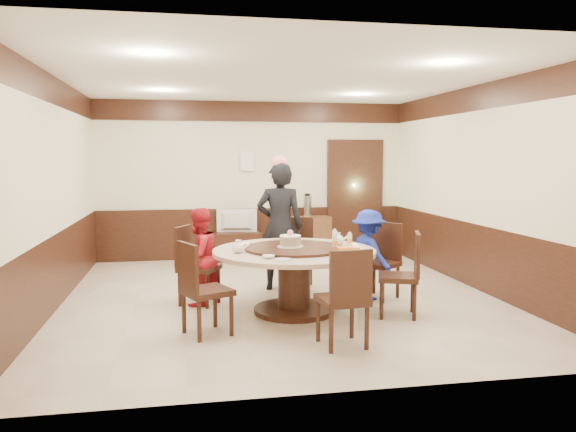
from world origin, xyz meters
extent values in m
plane|color=beige|center=(0.00, 0.00, 0.00)|extent=(6.00, 6.00, 0.00)
plane|color=white|center=(0.00, 0.00, 2.80)|extent=(6.00, 6.00, 0.00)
cube|color=beige|center=(0.00, 3.00, 1.40)|extent=(5.50, 0.04, 2.80)
cube|color=beige|center=(0.00, -3.00, 1.40)|extent=(5.50, 0.04, 2.80)
cube|color=beige|center=(-2.75, 0.00, 1.40)|extent=(0.04, 6.00, 2.80)
cube|color=beige|center=(2.75, 0.00, 1.40)|extent=(0.04, 6.00, 2.80)
cube|color=black|center=(0.00, 0.00, 0.45)|extent=(5.50, 6.00, 0.90)
cube|color=black|center=(0.00, 0.00, 2.62)|extent=(5.50, 6.00, 0.35)
cube|color=black|center=(1.90, 2.95, 1.05)|extent=(1.05, 0.08, 2.18)
cube|color=#8AD69F|center=(1.90, 2.97, 1.05)|extent=(0.88, 0.02, 2.05)
cylinder|color=black|center=(0.04, -0.72, 0.03)|extent=(0.95, 0.95, 0.06)
cylinder|color=black|center=(0.04, -0.72, 0.35)|extent=(0.38, 0.38, 0.65)
cylinder|color=#C3A48D|center=(0.04, -0.72, 0.72)|extent=(1.89, 1.89, 0.05)
cylinder|color=black|center=(0.04, -0.72, 0.77)|extent=(1.16, 1.16, 0.03)
cube|color=black|center=(1.24, -0.26, 0.45)|extent=(0.62, 0.62, 0.06)
cube|color=black|center=(1.40, -0.13, 0.72)|extent=(0.29, 0.35, 0.50)
cube|color=black|center=(1.24, -0.26, 0.21)|extent=(0.36, 0.36, 0.42)
cube|color=black|center=(0.32, 0.52, 0.45)|extent=(0.55, 0.55, 0.06)
cube|color=black|center=(0.38, 0.72, 0.72)|extent=(0.41, 0.16, 0.50)
cube|color=black|center=(0.32, 0.52, 0.21)|extent=(0.36, 0.36, 0.42)
cube|color=black|center=(-1.05, -0.12, 0.45)|extent=(0.59, 0.59, 0.06)
cube|color=black|center=(-1.24, -0.03, 0.72)|extent=(0.22, 0.39, 0.50)
cube|color=black|center=(-1.05, -0.12, 0.21)|extent=(0.36, 0.36, 0.42)
cube|color=black|center=(-1.00, -1.37, 0.45)|extent=(0.58, 0.58, 0.06)
cube|color=black|center=(-1.19, -1.46, 0.72)|extent=(0.21, 0.40, 0.50)
cube|color=black|center=(-1.00, -1.37, 0.21)|extent=(0.36, 0.36, 0.42)
cube|color=black|center=(0.27, -1.95, 0.45)|extent=(0.48, 0.48, 0.06)
cube|color=black|center=(0.29, -2.16, 0.72)|extent=(0.42, 0.08, 0.50)
cube|color=black|center=(0.27, -1.95, 0.21)|extent=(0.36, 0.36, 0.42)
cube|color=black|center=(1.18, -1.07, 0.45)|extent=(0.56, 0.56, 0.06)
cube|color=black|center=(1.38, -1.14, 0.72)|extent=(0.18, 0.41, 0.50)
cube|color=black|center=(1.18, -1.07, 0.21)|extent=(0.36, 0.36, 0.42)
imported|color=black|center=(0.07, 0.47, 0.87)|extent=(0.70, 0.53, 1.75)
imported|color=#B41823|center=(-1.05, -0.17, 0.60)|extent=(0.74, 0.74, 1.20)
imported|color=navy|center=(1.10, -0.27, 0.58)|extent=(0.70, 0.86, 1.15)
cylinder|color=white|center=(-0.01, -0.72, 0.79)|extent=(0.30, 0.30, 0.01)
cylinder|color=gray|center=(-0.01, -0.72, 0.85)|extent=(0.24, 0.24, 0.11)
cylinder|color=white|center=(-0.01, -0.72, 0.91)|extent=(0.24, 0.24, 0.01)
sphere|color=#F5747F|center=(-0.01, -0.72, 0.95)|extent=(0.07, 0.07, 0.07)
ellipsoid|color=white|center=(-0.62, -0.84, 0.81)|extent=(0.17, 0.15, 0.13)
ellipsoid|color=white|center=(0.64, -0.44, 0.81)|extent=(0.17, 0.15, 0.13)
imported|color=white|center=(-0.51, -0.39, 0.77)|extent=(0.17, 0.17, 0.04)
imported|color=white|center=(0.39, -1.25, 0.77)|extent=(0.12, 0.12, 0.04)
imported|color=white|center=(-0.34, -1.24, 0.77)|extent=(0.13, 0.13, 0.03)
imported|color=white|center=(0.68, -0.88, 0.77)|extent=(0.12, 0.12, 0.04)
cylinder|color=white|center=(-0.21, -1.37, 0.76)|extent=(0.18, 0.18, 0.01)
cylinder|color=white|center=(0.49, -0.22, 0.76)|extent=(0.18, 0.18, 0.01)
cube|color=white|center=(0.58, -1.06, 0.76)|extent=(0.30, 0.20, 0.02)
cube|color=orange|center=(0.58, -1.06, 0.79)|extent=(0.24, 0.15, 0.04)
cylinder|color=white|center=(0.51, -0.77, 0.83)|extent=(0.06, 0.06, 0.16)
cylinder|color=white|center=(0.73, -0.66, 0.83)|extent=(0.06, 0.06, 0.16)
cylinder|color=white|center=(0.63, -0.34, 0.83)|extent=(0.06, 0.06, 0.16)
cube|color=black|center=(-0.32, 2.75, 0.25)|extent=(0.85, 0.45, 0.50)
imported|color=#949496|center=(-0.32, 2.75, 0.70)|extent=(0.72, 0.19, 0.41)
cube|color=brown|center=(0.97, 2.78, 0.38)|extent=(0.80, 0.40, 0.75)
cylinder|color=silver|center=(0.96, 2.78, 0.94)|extent=(0.15, 0.15, 0.38)
cube|color=white|center=(-0.10, 2.96, 1.75)|extent=(0.25, 0.00, 0.35)
cube|color=white|center=(0.55, 2.96, 1.45)|extent=(0.30, 0.00, 0.22)
camera|label=1|loc=(-1.19, -7.05, 1.82)|focal=35.00mm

